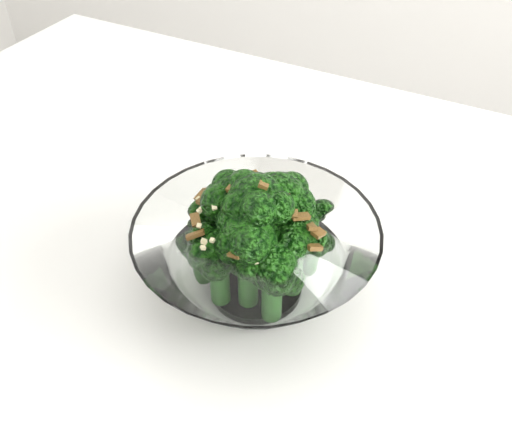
# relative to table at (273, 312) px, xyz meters

# --- Properties ---
(table) EXTENTS (1.33, 1.01, 0.75)m
(table) POSITION_rel_table_xyz_m (0.00, 0.00, 0.00)
(table) COLOR white
(table) RESTS_ON ground
(broccoli_dish) EXTENTS (0.21, 0.21, 0.13)m
(broccoli_dish) POSITION_rel_table_xyz_m (-0.01, -0.03, 0.12)
(broccoli_dish) COLOR white
(broccoli_dish) RESTS_ON table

